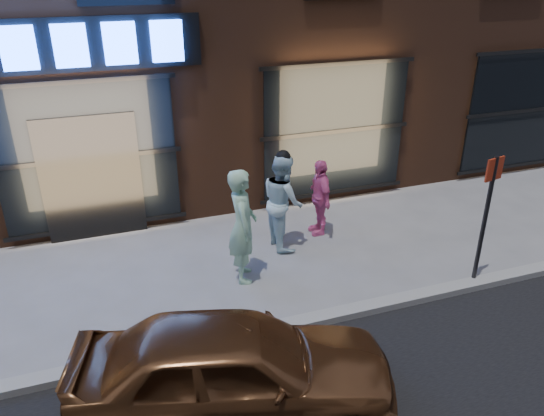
% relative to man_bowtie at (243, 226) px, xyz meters
% --- Properties ---
extents(ground, '(90.00, 90.00, 0.00)m').
position_rel_man_bowtie_xyz_m(ground, '(-2.23, -1.56, -0.98)').
color(ground, slate).
rests_on(ground, ground).
extents(curb, '(60.00, 0.25, 0.12)m').
position_rel_man_bowtie_xyz_m(curb, '(-2.23, -1.56, -0.92)').
color(curb, gray).
rests_on(curb, ground).
extents(man_bowtie, '(0.59, 0.79, 1.96)m').
position_rel_man_bowtie_xyz_m(man_bowtie, '(0.00, 0.00, 0.00)').
color(man_bowtie, '#A3D7AE').
rests_on(man_bowtie, ground).
extents(man_cap, '(0.69, 0.88, 1.80)m').
position_rel_man_bowtie_xyz_m(man_cap, '(1.02, 0.85, -0.08)').
color(man_cap, silver).
rests_on(man_cap, ground).
extents(passerby, '(0.43, 0.91, 1.51)m').
position_rel_man_bowtie_xyz_m(passerby, '(1.86, 1.07, -0.22)').
color(passerby, pink).
rests_on(passerby, ground).
extents(gold_sedan, '(4.03, 2.44, 1.28)m').
position_rel_man_bowtie_xyz_m(gold_sedan, '(-0.93, -2.76, -0.34)').
color(gold_sedan, brown).
rests_on(gold_sedan, ground).
extents(sign_post, '(0.36, 0.11, 2.25)m').
position_rel_man_bowtie_xyz_m(sign_post, '(3.55, -1.46, 0.38)').
color(sign_post, '#262628').
rests_on(sign_post, ground).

